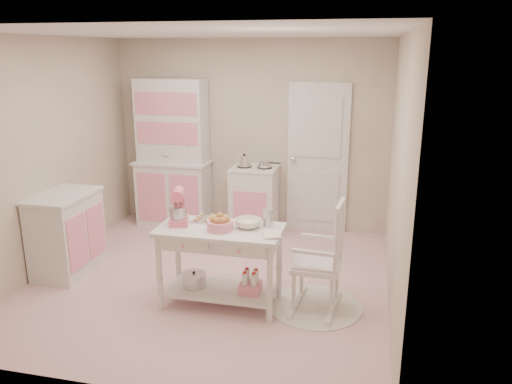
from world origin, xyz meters
TOP-DOWN VIEW (x-y plane):
  - room_shell at (0.00, 0.00)m, footprint 3.84×3.84m
  - door at (0.95, 1.87)m, footprint 0.82×0.05m
  - hutch at (-1.07, 1.66)m, footprint 1.06×0.50m
  - stove at (0.13, 1.61)m, footprint 0.62×0.57m
  - base_cabinet at (-1.63, -0.14)m, footprint 0.54×0.84m
  - lace_rug at (1.20, -0.34)m, footprint 0.92×0.92m
  - rocking_chair at (1.20, -0.34)m, footprint 0.54×0.76m
  - work_table at (0.27, -0.47)m, footprint 1.20×0.60m
  - stand_mixer at (-0.15, -0.45)m, footprint 0.27×0.33m
  - cookie_tray at (0.12, -0.29)m, footprint 0.34×0.24m
  - bread_basket at (0.29, -0.52)m, footprint 0.25×0.25m
  - mixing_bowl at (0.53, -0.39)m, footprint 0.26×0.26m
  - metal_pitcher at (0.71, -0.31)m, footprint 0.10×0.10m
  - recipe_book at (0.72, -0.59)m, footprint 0.22×0.25m

SIDE VIEW (x-z plane):
  - lace_rug at x=1.20m, z-range 0.00..0.01m
  - work_table at x=0.27m, z-range 0.00..0.80m
  - stove at x=0.13m, z-range 0.00..0.92m
  - base_cabinet at x=-1.63m, z-range 0.00..0.92m
  - rocking_chair at x=1.20m, z-range 0.00..1.10m
  - cookie_tray at x=0.12m, z-range 0.80..0.82m
  - recipe_book at x=0.72m, z-range 0.80..0.82m
  - mixing_bowl at x=0.53m, z-range 0.80..0.88m
  - bread_basket at x=0.29m, z-range 0.80..0.89m
  - metal_pitcher at x=0.71m, z-range 0.80..0.97m
  - stand_mixer at x=-0.15m, z-range 0.80..1.14m
  - door at x=0.95m, z-range 0.00..2.04m
  - hutch at x=-1.07m, z-range 0.00..2.08m
  - room_shell at x=0.00m, z-range 0.34..2.96m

